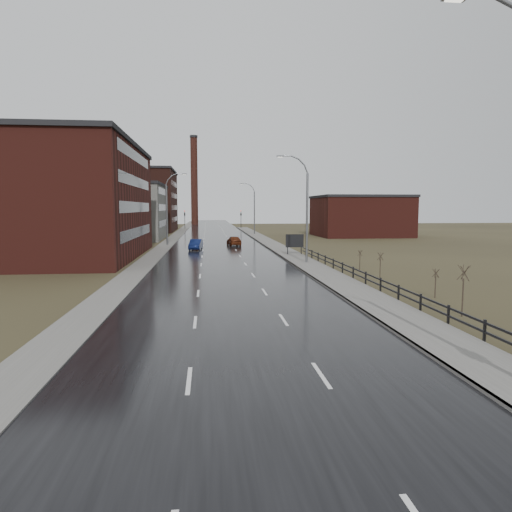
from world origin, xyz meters
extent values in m
plane|color=#2D2819|center=(0.00, 0.00, 0.00)|extent=(320.00, 320.00, 0.00)
cube|color=black|center=(0.00, 60.00, 0.03)|extent=(14.00, 300.00, 0.06)
cube|color=#595651|center=(8.60, 35.00, 0.09)|extent=(3.20, 180.00, 0.18)
cube|color=slate|center=(7.08, 35.00, 0.09)|extent=(0.16, 180.00, 0.18)
cube|color=#595651|center=(-8.20, 60.00, 0.06)|extent=(2.40, 260.00, 0.12)
cube|color=#471914|center=(-21.00, 45.00, 6.50)|extent=(22.00, 28.00, 13.00)
cube|color=black|center=(-21.00, 45.00, 13.25)|extent=(22.44, 28.56, 0.50)
cube|color=black|center=(-10.02, 45.00, 3.00)|extent=(0.06, 22.40, 1.20)
cube|color=black|center=(-10.02, 45.00, 6.00)|extent=(0.06, 22.40, 1.20)
cube|color=black|center=(-10.02, 45.00, 9.00)|extent=(0.06, 22.40, 1.20)
cube|color=black|center=(-10.02, 45.00, 12.00)|extent=(0.06, 22.40, 1.20)
cube|color=slate|center=(-18.00, 78.00, 5.00)|extent=(16.00, 20.00, 10.00)
cube|color=black|center=(-18.00, 78.00, 10.25)|extent=(16.32, 20.40, 0.50)
cube|color=black|center=(-10.02, 78.00, 3.00)|extent=(0.06, 16.00, 1.20)
cube|color=black|center=(-10.02, 78.00, 6.00)|extent=(0.06, 16.00, 1.20)
cube|color=black|center=(-10.02, 78.00, 9.00)|extent=(0.06, 16.00, 1.20)
cube|color=#331611|center=(-23.00, 108.00, 7.50)|extent=(26.00, 24.00, 15.00)
cube|color=black|center=(-23.00, 108.00, 15.25)|extent=(26.52, 24.48, 0.50)
cube|color=black|center=(-10.02, 108.00, 3.00)|extent=(0.06, 19.20, 1.20)
cube|color=black|center=(-10.02, 108.00, 6.00)|extent=(0.06, 19.20, 1.20)
cube|color=black|center=(-10.02, 108.00, 9.00)|extent=(0.06, 19.20, 1.20)
cube|color=black|center=(-10.02, 108.00, 12.00)|extent=(0.06, 19.20, 1.20)
cube|color=#471914|center=(30.30, 82.00, 4.00)|extent=(18.00, 16.00, 8.00)
cube|color=black|center=(30.30, 82.00, 8.25)|extent=(18.36, 16.32, 0.50)
cylinder|color=#331611|center=(-6.00, 150.00, 15.00)|extent=(2.40, 2.40, 30.00)
cylinder|color=black|center=(-6.00, 150.00, 30.30)|extent=(2.70, 2.70, 0.80)
cylinder|color=slate|center=(7.25, 2.00, 11.82)|extent=(1.12, 0.14, 0.57)
cube|color=silver|center=(5.54, 2.00, 11.86)|extent=(0.50, 0.20, 0.04)
cylinder|color=slate|center=(8.80, 36.00, 4.75)|extent=(0.24, 0.24, 9.50)
cylinder|color=slate|center=(8.63, 36.00, 9.90)|extent=(0.51, 0.14, 0.98)
cylinder|color=slate|center=(8.16, 36.00, 10.62)|extent=(0.81, 0.14, 0.81)
cylinder|color=slate|center=(7.44, 36.00, 11.09)|extent=(0.98, 0.14, 0.51)
cylinder|color=slate|center=(6.60, 36.00, 11.26)|extent=(1.01, 0.14, 0.14)
cube|color=slate|center=(5.91, 36.00, 11.21)|extent=(0.70, 0.28, 0.18)
cube|color=silver|center=(5.91, 36.00, 11.11)|extent=(0.50, 0.20, 0.04)
cylinder|color=slate|center=(-8.00, 62.00, 4.75)|extent=(0.24, 0.24, 9.50)
cylinder|color=slate|center=(-7.83, 62.00, 9.90)|extent=(0.51, 0.14, 0.98)
cylinder|color=slate|center=(-7.36, 62.00, 10.62)|extent=(0.81, 0.14, 0.81)
cylinder|color=slate|center=(-6.64, 62.00, 11.09)|extent=(0.98, 0.14, 0.51)
cylinder|color=slate|center=(-5.80, 62.00, 11.26)|extent=(1.01, 0.14, 0.14)
cube|color=slate|center=(-5.11, 62.00, 11.21)|extent=(0.70, 0.28, 0.18)
cube|color=silver|center=(-5.11, 62.00, 11.11)|extent=(0.50, 0.20, 0.04)
cylinder|color=slate|center=(8.80, 90.00, 4.75)|extent=(0.24, 0.24, 9.50)
cylinder|color=slate|center=(8.63, 90.00, 9.90)|extent=(0.51, 0.14, 0.98)
cylinder|color=slate|center=(8.16, 90.00, 10.62)|extent=(0.81, 0.14, 0.81)
cylinder|color=slate|center=(7.44, 90.00, 11.09)|extent=(0.98, 0.14, 0.51)
cylinder|color=slate|center=(6.60, 90.00, 11.26)|extent=(1.01, 0.14, 0.14)
cube|color=slate|center=(5.91, 90.00, 11.21)|extent=(0.70, 0.28, 0.18)
cube|color=silver|center=(5.91, 90.00, 11.11)|extent=(0.50, 0.20, 0.04)
cube|color=black|center=(10.30, 7.00, 0.55)|extent=(0.10, 0.10, 1.10)
cube|color=black|center=(10.30, 10.00, 0.55)|extent=(0.10, 0.10, 1.10)
cube|color=black|center=(10.30, 13.00, 0.55)|extent=(0.10, 0.10, 1.10)
cube|color=black|center=(10.30, 16.00, 0.55)|extent=(0.10, 0.10, 1.10)
cube|color=black|center=(10.30, 19.00, 0.55)|extent=(0.10, 0.10, 1.10)
cube|color=black|center=(10.30, 22.00, 0.55)|extent=(0.10, 0.10, 1.10)
cube|color=black|center=(10.30, 25.00, 0.55)|extent=(0.10, 0.10, 1.10)
cube|color=black|center=(10.30, 28.00, 0.55)|extent=(0.10, 0.10, 1.10)
cube|color=black|center=(10.30, 31.00, 0.55)|extent=(0.10, 0.10, 1.10)
cube|color=black|center=(10.30, 34.00, 0.55)|extent=(0.10, 0.10, 1.10)
cube|color=black|center=(10.30, 37.00, 0.55)|extent=(0.10, 0.10, 1.10)
cube|color=black|center=(10.30, 40.00, 0.55)|extent=(0.10, 0.10, 1.10)
cube|color=black|center=(10.30, 43.00, 0.55)|extent=(0.10, 0.10, 1.10)
cube|color=black|center=(10.30, 18.50, 0.95)|extent=(0.08, 53.00, 0.10)
cube|color=black|center=(10.30, 18.50, 0.55)|extent=(0.08, 53.00, 0.10)
cylinder|color=#382D23|center=(12.15, 11.91, 1.05)|extent=(0.08, 0.08, 2.10)
cylinder|color=#382D23|center=(12.20, 11.91, 2.41)|extent=(0.04, 0.70, 0.83)
cylinder|color=#382D23|center=(12.17, 11.96, 2.41)|extent=(0.67, 0.26, 0.83)
cylinder|color=#382D23|center=(12.11, 11.94, 2.41)|extent=(0.39, 0.59, 0.84)
cylinder|color=#382D23|center=(12.11, 11.88, 2.41)|extent=(0.39, 0.59, 0.84)
cylinder|color=#382D23|center=(12.17, 11.87, 2.41)|extent=(0.67, 0.26, 0.83)
cylinder|color=#382D23|center=(13.28, 17.07, 0.71)|extent=(0.08, 0.08, 1.42)
cylinder|color=#382D23|center=(13.33, 17.07, 1.64)|extent=(0.04, 0.49, 0.57)
cylinder|color=#382D23|center=(13.30, 17.12, 1.64)|extent=(0.46, 0.19, 0.57)
cylinder|color=#382D23|center=(13.24, 17.10, 1.64)|extent=(0.28, 0.41, 0.58)
cylinder|color=#382D23|center=(13.24, 17.04, 1.64)|extent=(0.28, 0.41, 0.58)
cylinder|color=#382D23|center=(13.30, 17.02, 1.64)|extent=(0.46, 0.19, 0.57)
cylinder|color=#382D23|center=(12.77, 25.45, 0.81)|extent=(0.08, 0.08, 1.62)
cylinder|color=#382D23|center=(12.82, 25.45, 1.86)|extent=(0.04, 0.55, 0.64)
cylinder|color=#382D23|center=(12.79, 25.50, 1.86)|extent=(0.52, 0.21, 0.65)
cylinder|color=#382D23|center=(12.73, 25.48, 1.86)|extent=(0.31, 0.46, 0.66)
cylinder|color=#382D23|center=(12.73, 25.42, 1.86)|extent=(0.31, 0.46, 0.66)
cylinder|color=#382D23|center=(12.79, 25.40, 1.86)|extent=(0.52, 0.21, 0.65)
cylinder|color=#382D23|center=(12.83, 30.77, 0.70)|extent=(0.08, 0.08, 1.40)
cylinder|color=#382D23|center=(12.88, 30.77, 1.62)|extent=(0.04, 0.48, 0.56)
cylinder|color=#382D23|center=(12.85, 30.82, 1.62)|extent=(0.46, 0.19, 0.57)
cylinder|color=#382D23|center=(12.79, 30.80, 1.62)|extent=(0.28, 0.41, 0.58)
cylinder|color=#382D23|center=(12.79, 30.74, 1.62)|extent=(0.28, 0.41, 0.58)
cylinder|color=#382D23|center=(12.85, 30.72, 1.62)|extent=(0.46, 0.19, 0.57)
cube|color=black|center=(8.24, 44.37, 0.90)|extent=(0.10, 0.10, 1.80)
cube|color=black|center=(9.96, 44.37, 0.90)|extent=(0.10, 0.10, 1.80)
cube|color=silver|center=(9.10, 44.32, 1.86)|extent=(2.14, 0.08, 1.52)
cube|color=black|center=(9.10, 44.27, 1.86)|extent=(2.24, 0.04, 1.62)
cylinder|color=black|center=(-8.00, 120.00, 2.60)|extent=(0.16, 0.16, 5.20)
imported|color=black|center=(-8.00, 120.00, 4.75)|extent=(0.58, 2.73, 1.10)
sphere|color=#FF190C|center=(-8.00, 119.85, 5.05)|extent=(0.18, 0.18, 0.18)
cylinder|color=black|center=(8.00, 120.00, 2.60)|extent=(0.16, 0.16, 5.20)
imported|color=black|center=(8.00, 120.00, 4.75)|extent=(0.58, 2.73, 1.10)
sphere|color=#FF190C|center=(8.00, 119.85, 5.05)|extent=(0.18, 0.18, 0.18)
imported|color=#0E1948|center=(-3.27, 53.36, 0.73)|extent=(2.02, 4.59, 1.46)
imported|color=#56210E|center=(2.48, 59.80, 0.77)|extent=(2.32, 4.72, 1.55)
camera|label=1|loc=(-1.61, -11.15, 5.90)|focal=32.00mm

